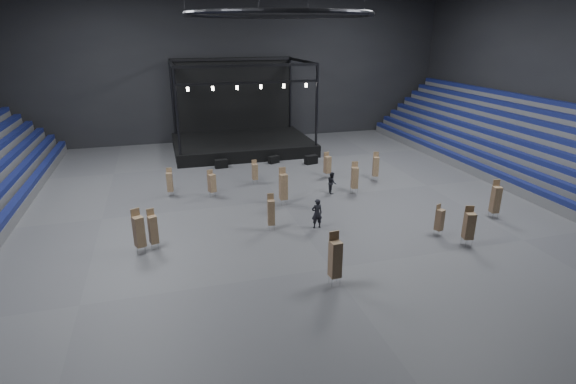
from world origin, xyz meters
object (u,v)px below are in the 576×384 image
object	(u,v)px
flight_case_left	(221,164)
chair_stack_3	(355,177)
chair_stack_0	(271,212)
chair_stack_10	(440,219)
chair_stack_13	(139,231)
flight_case_mid	(274,160)
man_center	(317,213)
crew_member	(332,183)
stage	(241,135)
chair_stack_5	(170,182)
chair_stack_12	(212,183)
chair_stack_4	(376,166)
chair_stack_11	(469,225)
chair_stack_7	(283,186)
flight_case_right	(311,160)
chair_stack_2	(496,199)
chair_stack_1	(255,171)
chair_stack_9	(327,164)
chair_stack_8	(153,229)
chair_stack_6	(335,258)

from	to	relation	value
flight_case_left	chair_stack_3	distance (m)	13.25
chair_stack_0	chair_stack_10	bearing A→B (deg)	-14.56
flight_case_left	chair_stack_13	distance (m)	16.99
flight_case_mid	man_center	world-z (taller)	man_center
crew_member	stage	bearing A→B (deg)	24.10
flight_case_mid	chair_stack_5	world-z (taller)	chair_stack_5
chair_stack_12	flight_case_mid	bearing A→B (deg)	24.26
stage	chair_stack_4	world-z (taller)	stage
chair_stack_13	chair_stack_11	bearing A→B (deg)	-37.37
stage	chair_stack_11	distance (m)	27.75
chair_stack_7	chair_stack_13	bearing A→B (deg)	-157.53
flight_case_left	chair_stack_13	size ratio (longest dim) A/B	0.43
flight_case_left	chair_stack_5	size ratio (longest dim) A/B	0.53
chair_stack_7	crew_member	bearing A→B (deg)	13.16
stage	chair_stack_4	bearing A→B (deg)	-56.72
flight_case_right	chair_stack_11	bearing A→B (deg)	-79.83
chair_stack_5	chair_stack_13	size ratio (longest dim) A/B	0.82
stage	chair_stack_2	xyz separation A→B (m)	(13.09, -23.30, -0.07)
chair_stack_5	chair_stack_1	bearing A→B (deg)	16.34
flight_case_mid	chair_stack_1	size ratio (longest dim) A/B	0.52
flight_case_left	chair_stack_9	size ratio (longest dim) A/B	0.52
flight_case_right	chair_stack_0	xyz separation A→B (m)	(-7.25, -13.49, 0.83)
chair_stack_2	crew_member	bearing A→B (deg)	146.83
chair_stack_10	chair_stack_13	distance (m)	17.93
chair_stack_4	chair_stack_2	bearing A→B (deg)	-50.18
flight_case_mid	chair_stack_1	bearing A→B (deg)	-118.78
chair_stack_8	chair_stack_9	bearing A→B (deg)	16.91
chair_stack_13	chair_stack_1	bearing A→B (deg)	24.94
flight_case_left	chair_stack_12	distance (m)	7.65
chair_stack_13	crew_member	world-z (taller)	chair_stack_13
chair_stack_1	chair_stack_8	world-z (taller)	chair_stack_8
chair_stack_0	crew_member	distance (m)	8.22
chair_stack_0	chair_stack_8	bearing A→B (deg)	-168.58
flight_case_left	chair_stack_11	world-z (taller)	chair_stack_11
man_center	chair_stack_9	bearing A→B (deg)	-115.04
stage	chair_stack_13	xyz separation A→B (m)	(-9.82, -22.06, -0.06)
stage	chair_stack_8	world-z (taller)	stage
flight_case_left	chair_stack_1	world-z (taller)	chair_stack_1
flight_case_mid	chair_stack_10	distance (m)	19.26
chair_stack_13	man_center	world-z (taller)	chair_stack_13
flight_case_mid	chair_stack_7	world-z (taller)	chair_stack_7
flight_case_left	chair_stack_10	xyz separation A→B (m)	(10.97, -18.14, 0.68)
flight_case_left	chair_stack_4	size ratio (longest dim) A/B	0.48
flight_case_mid	chair_stack_9	world-z (taller)	chair_stack_9
chair_stack_12	chair_stack_6	bearing A→B (deg)	-97.03
flight_case_left	chair_stack_5	xyz separation A→B (m)	(-4.78, -6.31, 0.75)
flight_case_mid	flight_case_right	world-z (taller)	flight_case_right
flight_case_left	chair_stack_8	xyz separation A→B (m)	(-6.02, -15.19, 0.87)
flight_case_left	stage	bearing A→B (deg)	64.91
chair_stack_8	chair_stack_4	bearing A→B (deg)	6.53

